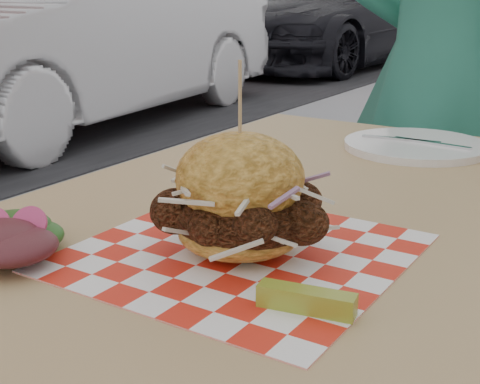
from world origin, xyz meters
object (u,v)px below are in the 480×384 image
(patio_table, at_px, (314,262))
(patio_chair, at_px, (480,169))
(car_dark, at_px, (341,14))
(diner, at_px, (437,75))
(sandwich, at_px, (240,202))
(car_white, at_px, (74,37))

(patio_table, relative_size, patio_chair, 1.26)
(car_dark, relative_size, patio_chair, 4.86)
(diner, distance_m, patio_table, 1.06)
(sandwich, bearing_deg, patio_chair, 90.80)
(car_white, xyz_separation_m, patio_chair, (3.45, -1.80, -0.11))
(patio_table, bearing_deg, patio_chair, 91.14)
(diner, xyz_separation_m, sandwich, (0.15, -1.23, -0.00))
(car_dark, relative_size, sandwich, 20.88)
(sandwich, bearing_deg, patio_table, 88.81)
(car_white, bearing_deg, patio_table, -45.69)
(diner, distance_m, car_dark, 7.48)
(car_dark, height_order, patio_table, car_dark)
(car_white, xyz_separation_m, car_dark, (0.00, 4.86, 0.00))
(patio_chair, bearing_deg, diner, -172.90)
(diner, distance_m, sandwich, 1.24)
(diner, xyz_separation_m, patio_chair, (0.13, 0.05, -0.26))
(car_white, height_order, sandwich, car_white)
(car_white, relative_size, patio_table, 3.37)
(patio_table, bearing_deg, car_white, 140.26)
(sandwich, bearing_deg, car_dark, 113.61)
(patio_table, xyz_separation_m, patio_chair, (-0.02, 1.09, -0.12))
(patio_chair, relative_size, sandwich, 4.29)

